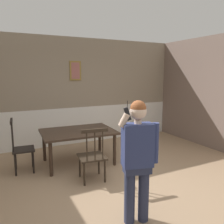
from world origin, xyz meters
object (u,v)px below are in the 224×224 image
at_px(chair_near_window, 21,148).
at_px(chair_by_doorway, 92,156).
at_px(person_figure, 138,155).
at_px(dining_table, 78,134).

bearing_deg(chair_near_window, chair_by_doorway, 53.25).
relative_size(chair_by_doorway, person_figure, 0.62).
bearing_deg(chair_by_doorway, dining_table, 93.87).
distance_m(chair_near_window, chair_by_doorway, 1.48).
bearing_deg(chair_near_window, dining_table, 92.17).
bearing_deg(dining_table, chair_near_window, 177.36).
relative_size(dining_table, person_figure, 0.97).
bearing_deg(person_figure, chair_near_window, -48.12).
bearing_deg(dining_table, person_figure, -89.08).
height_order(chair_near_window, person_figure, person_figure).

